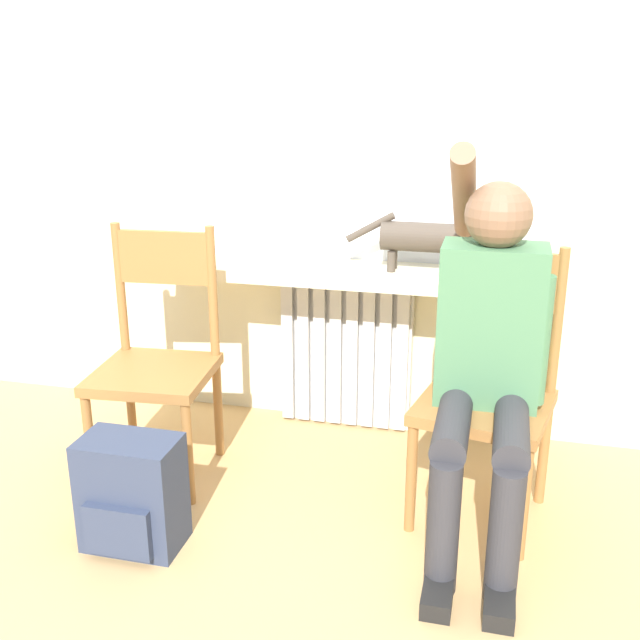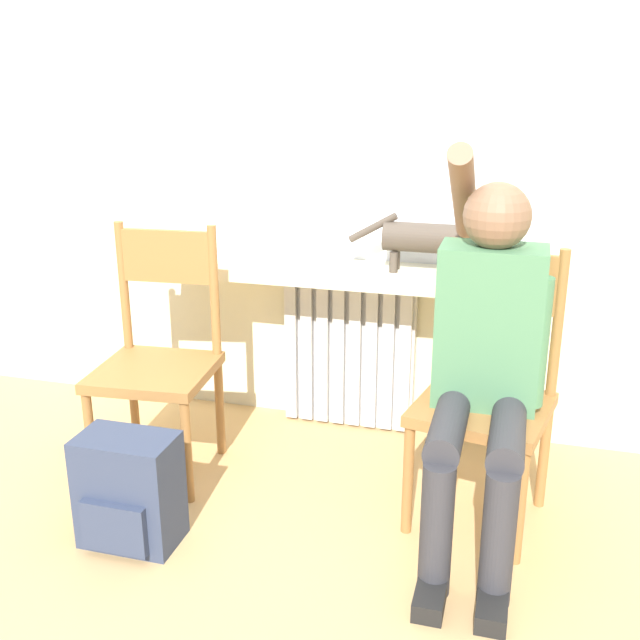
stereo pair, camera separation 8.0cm
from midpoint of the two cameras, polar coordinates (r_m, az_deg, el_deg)
ground_plane at (r=2.49m, az=-3.54°, el=-19.22°), size 12.00×12.00×0.00m
wall_with_window at (r=3.16m, az=3.52°, el=15.38°), size 7.00×0.06×2.70m
radiator at (r=3.29m, az=2.89°, el=-2.30°), size 0.58×0.08×0.71m
windowsill at (r=3.07m, az=2.52°, el=3.57°), size 1.59×0.33×0.05m
window_glass at (r=3.12m, az=3.37°, el=15.40°), size 1.53×0.01×1.20m
chair_left at (r=2.95m, az=-11.45°, el=-2.58°), size 0.46×0.46×0.96m
chair_right at (r=2.65m, az=13.47°, el=-5.18°), size 0.50×0.50×0.96m
person at (r=2.46m, az=13.43°, el=-2.24°), size 0.36×1.01×1.32m
cat at (r=2.99m, az=8.85°, el=6.14°), size 0.52×0.12×0.23m
backpack at (r=2.62m, az=-13.50°, el=-12.58°), size 0.32×0.23×0.39m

